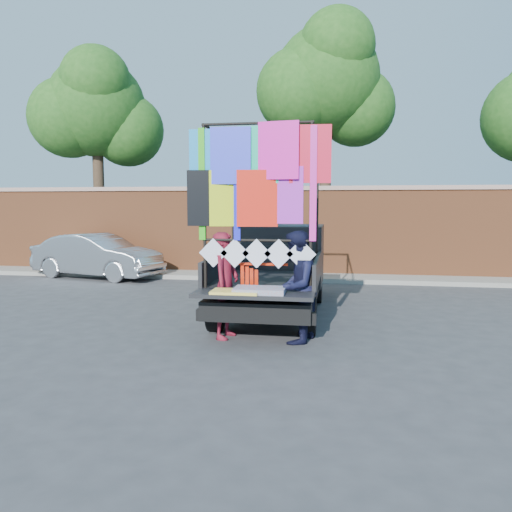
% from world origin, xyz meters
% --- Properties ---
extents(ground, '(90.00, 90.00, 0.00)m').
position_xyz_m(ground, '(0.00, 0.00, 0.00)').
color(ground, '#38383A').
rests_on(ground, ground).
extents(brick_wall, '(30.00, 0.45, 2.61)m').
position_xyz_m(brick_wall, '(0.00, 7.00, 1.33)').
color(brick_wall, '#9C532D').
rests_on(brick_wall, ground).
extents(curb, '(30.00, 1.20, 0.12)m').
position_xyz_m(curb, '(0.00, 6.30, 0.06)').
color(curb, gray).
rests_on(curb, ground).
extents(tree_left, '(4.20, 3.30, 7.05)m').
position_xyz_m(tree_left, '(-6.48, 8.12, 5.12)').
color(tree_left, '#38281C').
rests_on(tree_left, ground).
extents(tree_mid, '(4.20, 3.30, 7.73)m').
position_xyz_m(tree_mid, '(1.02, 8.12, 5.70)').
color(tree_mid, '#38281C').
rests_on(tree_mid, ground).
extents(pickup_truck, '(2.09, 5.25, 3.30)m').
position_xyz_m(pickup_truck, '(0.23, 2.43, 0.84)').
color(pickup_truck, black).
rests_on(pickup_truck, ground).
extents(sedan, '(4.02, 2.20, 1.26)m').
position_xyz_m(sedan, '(-5.34, 5.68, 0.63)').
color(sedan, silver).
rests_on(sedan, ground).
extents(woman, '(0.50, 0.67, 1.67)m').
position_xyz_m(woman, '(-0.30, 0.01, 0.83)').
color(woman, maroon).
rests_on(woman, ground).
extents(man, '(0.83, 0.96, 1.70)m').
position_xyz_m(man, '(0.81, -0.06, 0.85)').
color(man, black).
rests_on(man, ground).
extents(streamer_bundle, '(0.86, 0.05, 0.60)m').
position_xyz_m(streamer_bundle, '(0.16, -0.04, 1.01)').
color(streamer_bundle, red).
rests_on(streamer_bundle, ground).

